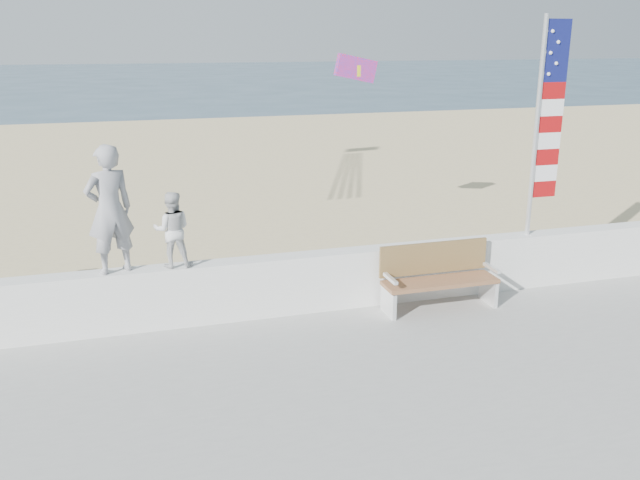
# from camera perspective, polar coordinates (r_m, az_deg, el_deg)

# --- Properties ---
(ground) EXTENTS (220.00, 220.00, 0.00)m
(ground) POSITION_cam_1_polar(r_m,az_deg,el_deg) (8.90, 2.09, -11.72)
(ground) COLOR #2D465A
(ground) RESTS_ON ground
(sand) EXTENTS (90.00, 40.00, 0.08)m
(sand) POSITION_cam_1_polar(r_m,az_deg,el_deg) (17.12, -7.50, 2.42)
(sand) COLOR beige
(sand) RESTS_ON ground
(seawall) EXTENTS (30.00, 0.35, 0.90)m
(seawall) POSITION_cam_1_polar(r_m,az_deg,el_deg) (10.39, -1.37, -3.59)
(seawall) COLOR silver
(seawall) RESTS_ON boardwalk
(adult) EXTENTS (0.76, 0.63, 1.80)m
(adult) POSITION_cam_1_polar(r_m,az_deg,el_deg) (9.68, -17.31, 2.46)
(adult) COLOR gray
(adult) RESTS_ON seawall
(child) EXTENTS (0.58, 0.48, 1.09)m
(child) POSITION_cam_1_polar(r_m,az_deg,el_deg) (9.78, -12.34, 0.86)
(child) COLOR silver
(child) RESTS_ON seawall
(bench) EXTENTS (1.80, 0.57, 1.00)m
(bench) POSITION_cam_1_polar(r_m,az_deg,el_deg) (10.65, 9.89, -2.98)
(bench) COLOR #8E5E3E
(bench) RESTS_ON boardwalk
(flag) EXTENTS (0.50, 0.08, 3.50)m
(flag) POSITION_cam_1_polar(r_m,az_deg,el_deg) (11.50, 18.36, 9.70)
(flag) COLOR white
(flag) RESTS_ON seawall
(parafoil_kite) EXTENTS (0.90, 0.28, 0.61)m
(parafoil_kite) POSITION_cam_1_polar(r_m,az_deg,el_deg) (14.34, 3.12, 14.21)
(parafoil_kite) COLOR red
(parafoil_kite) RESTS_ON ground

